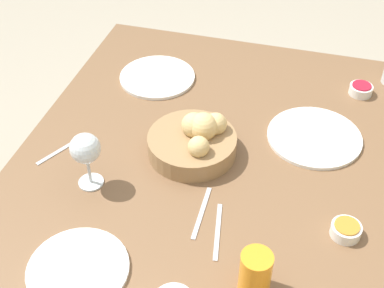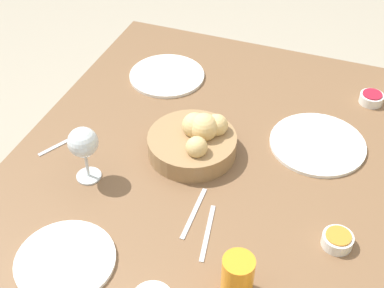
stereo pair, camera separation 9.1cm
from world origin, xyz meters
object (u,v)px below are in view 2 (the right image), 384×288
(juice_glass, at_px, (238,277))
(jam_bowl_honey, at_px, (337,240))
(knife_silver, at_px, (208,233))
(plate_near_right, at_px, (65,260))
(bread_basket, at_px, (195,141))
(wine_glass, at_px, (83,144))
(jam_bowl_berry, at_px, (371,98))
(plate_far_center, at_px, (318,144))
(spoon_coffee, at_px, (59,145))
(plate_near_left, at_px, (167,76))
(fork_silver, at_px, (194,213))

(juice_glass, distance_m, jam_bowl_honey, 0.27)
(knife_silver, bearing_deg, plate_near_right, -55.06)
(bread_basket, distance_m, wine_glass, 0.30)
(jam_bowl_berry, bearing_deg, bread_basket, -46.79)
(plate_far_center, xyz_separation_m, spoon_coffee, (0.25, -0.66, -0.00))
(plate_near_left, xyz_separation_m, wine_glass, (0.49, -0.01, 0.11))
(knife_silver, bearing_deg, fork_silver, -131.83)
(plate_far_center, height_order, jam_bowl_honey, jam_bowl_honey)
(juice_glass, distance_m, knife_silver, 0.18)
(bread_basket, bearing_deg, plate_near_left, -145.70)
(plate_far_center, relative_size, jam_bowl_berry, 3.72)
(plate_near_right, bearing_deg, jam_bowl_honey, 115.02)
(bread_basket, bearing_deg, plate_far_center, 115.16)
(plate_near_right, bearing_deg, jam_bowl_berry, 145.99)
(juice_glass, bearing_deg, spoon_coffee, -114.92)
(plate_near_left, height_order, spoon_coffee, plate_near_left)
(wine_glass, distance_m, spoon_coffee, 0.19)
(plate_near_right, xyz_separation_m, knife_silver, (-0.19, 0.27, -0.00))
(bread_basket, xyz_separation_m, plate_far_center, (-0.14, 0.30, -0.04))
(bread_basket, xyz_separation_m, jam_bowl_berry, (-0.39, 0.42, -0.02))
(juice_glass, distance_m, fork_silver, 0.24)
(jam_bowl_berry, height_order, jam_bowl_honey, same)
(jam_bowl_berry, height_order, spoon_coffee, jam_bowl_berry)
(plate_near_left, relative_size, plate_near_right, 1.08)
(plate_near_right, distance_m, fork_silver, 0.32)
(plate_near_right, relative_size, plate_far_center, 0.85)
(plate_near_left, xyz_separation_m, jam_bowl_honey, (0.49, 0.62, 0.01))
(bread_basket, xyz_separation_m, juice_glass, (0.38, 0.23, 0.01))
(plate_near_left, distance_m, spoon_coffee, 0.44)
(jam_bowl_berry, distance_m, knife_silver, 0.71)
(plate_near_right, xyz_separation_m, fork_silver, (-0.23, 0.22, -0.00))
(plate_near_left, bearing_deg, plate_near_right, 5.12)
(plate_near_right, height_order, jam_bowl_berry, jam_bowl_berry)
(plate_near_left, xyz_separation_m, jam_bowl_berry, (-0.09, 0.63, 0.01))
(spoon_coffee, bearing_deg, plate_near_left, 159.88)
(plate_near_left, relative_size, wine_glass, 1.53)
(wine_glass, distance_m, jam_bowl_honey, 0.64)
(juice_glass, xyz_separation_m, spoon_coffee, (-0.27, -0.59, -0.05))
(plate_near_left, bearing_deg, knife_silver, 30.84)
(plate_near_right, height_order, wine_glass, wine_glass)
(jam_bowl_honey, relative_size, fork_silver, 0.42)
(plate_near_right, distance_m, wine_glass, 0.29)
(juice_glass, distance_m, spoon_coffee, 0.65)
(knife_silver, bearing_deg, bread_basket, -153.71)
(jam_bowl_berry, relative_size, fork_silver, 0.42)
(jam_bowl_honey, distance_m, spoon_coffee, 0.77)
(bread_basket, bearing_deg, plate_near_right, -17.94)
(jam_bowl_honey, height_order, spoon_coffee, jam_bowl_honey)
(plate_far_center, bearing_deg, jam_bowl_honey, 17.65)
(plate_far_center, xyz_separation_m, juice_glass, (0.52, -0.07, 0.05))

